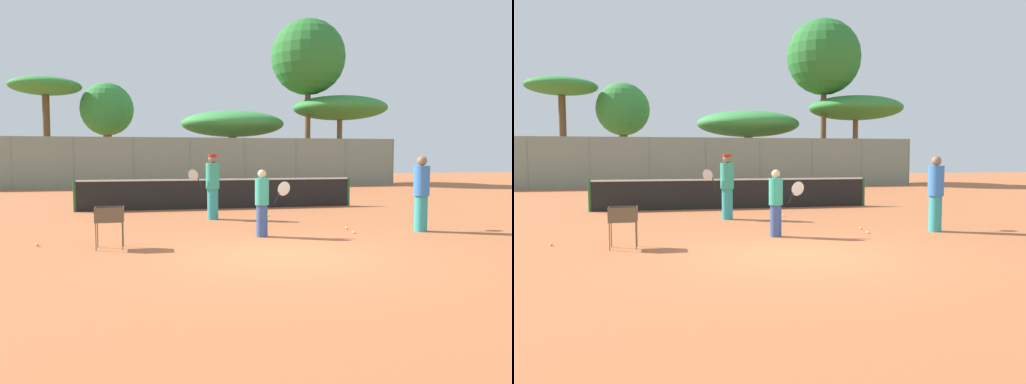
% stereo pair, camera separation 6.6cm
% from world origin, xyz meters
% --- Properties ---
extents(ground_plane, '(80.00, 80.00, 0.00)m').
position_xyz_m(ground_plane, '(0.00, 0.00, 0.00)').
color(ground_plane, '#B26038').
extents(tennis_net, '(9.88, 0.10, 1.07)m').
position_xyz_m(tennis_net, '(0.00, 8.56, 0.56)').
color(tennis_net, '#26592D').
rests_on(tennis_net, ground_plane).
extents(back_fence, '(26.05, 0.08, 2.94)m').
position_xyz_m(back_fence, '(0.00, 20.50, 1.47)').
color(back_fence, gray).
rests_on(back_fence, ground_plane).
extents(tree_0, '(6.90, 6.90, 4.86)m').
position_xyz_m(tree_0, '(3.20, 24.45, 3.97)').
color(tree_0, brown).
rests_on(tree_0, ground_plane).
extents(tree_1, '(3.50, 3.50, 6.71)m').
position_xyz_m(tree_1, '(-5.03, 25.88, 4.88)').
color(tree_1, brown).
rests_on(tree_1, ground_plane).
extents(tree_2, '(4.87, 4.87, 10.71)m').
position_xyz_m(tree_2, '(7.88, 22.55, 8.24)').
color(tree_2, brown).
rests_on(tree_2, ground_plane).
extents(tree_3, '(4.36, 4.36, 6.75)m').
position_xyz_m(tree_3, '(-8.60, 24.56, 6.05)').
color(tree_3, brown).
rests_on(tree_3, ground_plane).
extents(tree_4, '(6.29, 6.29, 5.84)m').
position_xyz_m(tree_4, '(10.24, 22.85, 5.03)').
color(tree_4, brown).
rests_on(tree_4, ground_plane).
extents(player_white_outfit, '(0.87, 0.33, 1.57)m').
position_xyz_m(player_white_outfit, '(0.10, 2.27, 0.81)').
color(player_white_outfit, '#334C8C').
rests_on(player_white_outfit, ground_plane).
extents(player_red_cap, '(0.69, 0.79, 1.88)m').
position_xyz_m(player_red_cap, '(4.15, 2.23, 0.97)').
color(player_red_cap, teal).
rests_on(player_red_cap, ground_plane).
extents(player_yellow_shirt, '(0.97, 0.40, 1.93)m').
position_xyz_m(player_yellow_shirt, '(-0.63, 5.66, 1.00)').
color(player_yellow_shirt, teal).
rests_on(player_yellow_shirt, ground_plane).
extents(ball_cart, '(0.56, 0.41, 0.85)m').
position_xyz_m(ball_cart, '(-3.28, 1.47, 0.63)').
color(ball_cart, brown).
rests_on(ball_cart, ground_plane).
extents(tennis_ball_0, '(0.07, 0.07, 0.07)m').
position_xyz_m(tennis_ball_0, '(2.37, 2.23, 0.03)').
color(tennis_ball_0, '#D1E54C').
rests_on(tennis_ball_0, ground_plane).
extents(tennis_ball_1, '(0.07, 0.07, 0.07)m').
position_xyz_m(tennis_ball_1, '(2.47, 2.95, 0.03)').
color(tennis_ball_1, '#D1E54C').
rests_on(tennis_ball_1, ground_plane).
extents(tennis_ball_2, '(0.07, 0.07, 0.07)m').
position_xyz_m(tennis_ball_2, '(-4.78, 2.07, 0.03)').
color(tennis_ball_2, '#D1E54C').
rests_on(tennis_ball_2, ground_plane).
extents(tennis_ball_3, '(0.07, 0.07, 0.07)m').
position_xyz_m(tennis_ball_3, '(1.17, 6.01, 0.03)').
color(tennis_ball_3, '#D1E54C').
rests_on(tennis_ball_3, ground_plane).
extents(parked_car, '(4.20, 1.70, 1.60)m').
position_xyz_m(parked_car, '(2.08, 24.47, 0.66)').
color(parked_car, '#3F4C8C').
rests_on(parked_car, ground_plane).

